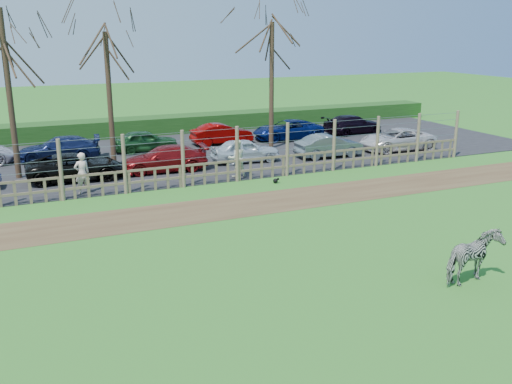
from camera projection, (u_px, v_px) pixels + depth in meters
name	position (u px, v px, depth m)	size (l,w,h in m)	color
ground	(259.00, 250.00, 17.68)	(120.00, 120.00, 0.00)	#55983E
dirt_strip	(211.00, 209.00, 21.64)	(34.00, 2.80, 0.01)	brown
asphalt	(149.00, 157.00, 30.44)	(44.00, 13.00, 0.04)	#232326
hedge	(122.00, 128.00, 36.46)	(46.00, 2.00, 1.10)	#1E4716
fence	(183.00, 169.00, 24.50)	(30.16, 0.16, 2.50)	brown
tree_left	(5.00, 53.00, 24.63)	(4.80, 4.80, 7.88)	#3D2B1E
tree_mid	(107.00, 67.00, 27.46)	(4.80, 4.80, 6.83)	#3D2B1E
tree_right	(272.00, 55.00, 31.28)	(4.80, 4.80, 7.35)	#3D2B1E
zebra	(474.00, 258.00, 15.18)	(0.79, 1.73, 1.46)	gray
visitor_a	(82.00, 173.00, 23.43)	(0.63, 0.41, 1.72)	beige
visitor_b	(237.00, 158.00, 26.12)	(0.84, 0.65, 1.72)	#E5EBC6
crow	(276.00, 181.00, 25.34)	(0.29, 0.22, 0.24)	black
car_2	(76.00, 167.00, 25.66)	(1.99, 4.32, 1.20)	black
car_3	(164.00, 159.00, 27.22)	(1.68, 4.13, 1.20)	maroon
car_4	(245.00, 150.00, 29.13)	(1.42, 3.52, 1.20)	silver
car_5	(329.00, 146.00, 30.27)	(1.27, 3.64, 1.20)	slate
car_6	(397.00, 139.00, 32.02)	(1.99, 4.32, 1.20)	silver
car_9	(59.00, 148.00, 29.60)	(1.68, 4.13, 1.20)	#141E49
car_10	(145.00, 141.00, 31.62)	(1.42, 3.52, 1.20)	#205324
car_11	(222.00, 134.00, 33.79)	(1.27, 3.64, 1.20)	#900503
car_12	(288.00, 130.00, 35.10)	(1.99, 4.32, 1.20)	#071453
car_13	(353.00, 124.00, 37.16)	(1.68, 4.13, 1.20)	black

